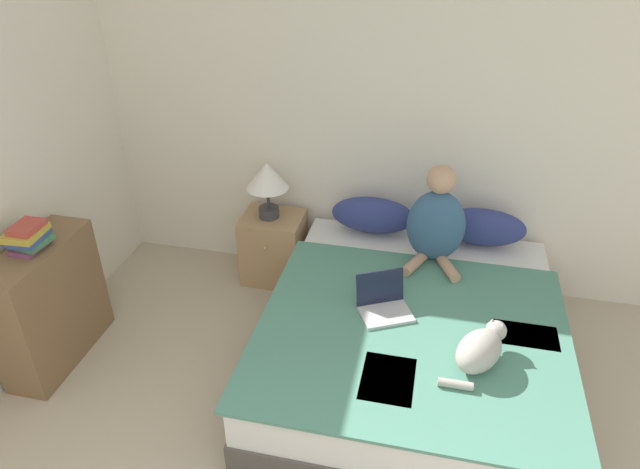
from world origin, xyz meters
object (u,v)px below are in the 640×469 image
object	(u,v)px
pillow_near	(373,215)
bookshelf	(49,304)
cat_tabby	(480,349)
pillow_far	(482,227)
table_lamp	(267,179)
laptop_open	(384,305)
person_sitting	(436,222)
bed	(411,342)
book_stack_top	(28,237)
nightstand	(274,247)

from	to	relation	value
pillow_near	bookshelf	xyz separation A→B (m)	(-1.84, -1.20, -0.21)
pillow_near	cat_tabby	xyz separation A→B (m)	(0.74, -1.23, -0.03)
pillow_far	table_lamp	bearing A→B (deg)	-178.11
laptop_open	bookshelf	bearing A→B (deg)	161.33
laptop_open	person_sitting	bearing A→B (deg)	41.27
pillow_near	cat_tabby	size ratio (longest dim) A/B	1.44
cat_tabby	table_lamp	bearing A→B (deg)	81.83
pillow_near	laptop_open	size ratio (longest dim) A/B	1.59
cat_tabby	laptop_open	distance (m)	0.63
person_sitting	pillow_far	bearing A→B (deg)	41.44
cat_tabby	table_lamp	size ratio (longest dim) A/B	0.95
bed	cat_tabby	size ratio (longest dim) A/B	4.81
bed	table_lamp	xyz separation A→B (m)	(-1.14, 0.80, 0.61)
pillow_near	pillow_far	xyz separation A→B (m)	(0.76, 0.00, 0.00)
pillow_far	table_lamp	xyz separation A→B (m)	(-1.53, -0.05, 0.23)
bookshelf	person_sitting	bearing A→B (deg)	22.00
pillow_far	table_lamp	size ratio (longest dim) A/B	1.38
bookshelf	pillow_far	bearing A→B (deg)	24.79
bed	person_sitting	size ratio (longest dim) A/B	2.91
bed	book_stack_top	bearing A→B (deg)	-171.03
cat_tabby	bed	bearing A→B (deg)	73.55
nightstand	table_lamp	xyz separation A→B (m)	(-0.02, -0.00, 0.58)
cat_tabby	book_stack_top	bearing A→B (deg)	119.38
bed	table_lamp	bearing A→B (deg)	144.97
pillow_near	laptop_open	distance (m)	0.93
bookshelf	cat_tabby	bearing A→B (deg)	-0.57
pillow_far	bookshelf	bearing A→B (deg)	-155.21
person_sitting	laptop_open	size ratio (longest dim) A/B	1.82
laptop_open	nightstand	distance (m)	1.30
pillow_far	person_sitting	xyz separation A→B (m)	(-0.31, -0.28, 0.15)
laptop_open	bed	bearing A→B (deg)	-12.32
pillow_far	book_stack_top	xyz separation A→B (m)	(-2.60, -1.20, 0.29)
person_sitting	nightstand	xyz separation A→B (m)	(-1.19, 0.23, -0.50)
person_sitting	bookshelf	xyz separation A→B (m)	(-2.29, -0.92, -0.36)
nightstand	table_lamp	bearing A→B (deg)	-177.24
laptop_open	pillow_near	bearing A→B (deg)	75.47
bed	pillow_far	bearing A→B (deg)	65.94
pillow_near	nightstand	world-z (taller)	pillow_near
pillow_far	book_stack_top	bearing A→B (deg)	-155.17
bed	nightstand	world-z (taller)	nightstand
pillow_near	laptop_open	bearing A→B (deg)	-77.45
cat_tabby	book_stack_top	size ratio (longest dim) A/B	1.73
pillow_near	table_lamp	size ratio (longest dim) A/B	1.38
person_sitting	book_stack_top	size ratio (longest dim) A/B	2.85
bed	pillow_far	xyz separation A→B (m)	(0.38, 0.85, 0.38)
cat_tabby	nightstand	size ratio (longest dim) A/B	0.77
bed	book_stack_top	size ratio (longest dim) A/B	8.31
nightstand	person_sitting	bearing A→B (deg)	-10.86
nightstand	book_stack_top	distance (m)	1.72
pillow_near	person_sitting	distance (m)	0.55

